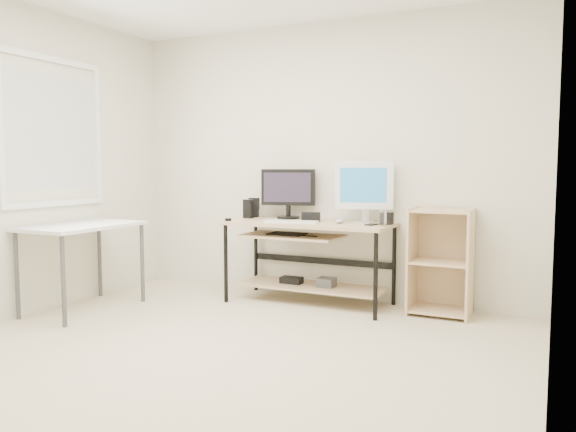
% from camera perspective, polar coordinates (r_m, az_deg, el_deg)
% --- Properties ---
extents(room, '(4.01, 4.01, 2.62)m').
position_cam_1_polar(room, '(3.70, -9.85, 6.06)').
color(room, beige).
rests_on(room, ground).
extents(desk, '(1.50, 0.65, 0.75)m').
position_cam_1_polar(desk, '(5.11, 1.92, -2.95)').
color(desk, tan).
rests_on(desk, ground).
extents(side_table, '(0.60, 1.00, 0.75)m').
position_cam_1_polar(side_table, '(5.16, -20.17, -1.69)').
color(side_table, white).
rests_on(side_table, ground).
extents(shelf_unit, '(0.50, 0.40, 0.90)m').
position_cam_1_polar(shelf_unit, '(4.93, 15.34, -4.42)').
color(shelf_unit, '#D7B686').
rests_on(shelf_unit, ground).
extents(black_monitor, '(0.51, 0.22, 0.47)m').
position_cam_1_polar(black_monitor, '(5.36, 0.02, 2.62)').
color(black_monitor, black).
rests_on(black_monitor, desk).
extents(white_imac, '(0.50, 0.21, 0.55)m').
position_cam_1_polar(white_imac, '(5.05, 7.73, 2.96)').
color(white_imac, silver).
rests_on(white_imac, desk).
extents(keyboard, '(0.49, 0.21, 0.02)m').
position_cam_1_polar(keyboard, '(5.01, 0.36, -0.57)').
color(keyboard, white).
rests_on(keyboard, desk).
extents(mouse, '(0.08, 0.12, 0.04)m').
position_cam_1_polar(mouse, '(4.95, 5.29, -0.51)').
color(mouse, '#B8B8BD').
rests_on(mouse, desk).
extents(center_speaker, '(0.18, 0.12, 0.08)m').
position_cam_1_polar(center_speaker, '(5.11, 2.34, -0.08)').
color(center_speaker, black).
rests_on(center_speaker, desk).
extents(speaker_left, '(0.12, 0.12, 0.19)m').
position_cam_1_polar(speaker_left, '(5.56, -3.48, 0.92)').
color(speaker_left, black).
rests_on(speaker_left, desk).
extents(speaker_right, '(0.09, 0.09, 0.10)m').
position_cam_1_polar(speaker_right, '(4.91, 10.07, -0.24)').
color(speaker_right, black).
rests_on(speaker_right, desk).
extents(audio_controller, '(0.09, 0.06, 0.18)m').
position_cam_1_polar(audio_controller, '(5.43, -4.05, 0.74)').
color(audio_controller, black).
rests_on(audio_controller, desk).
extents(volume_puck, '(0.08, 0.08, 0.02)m').
position_cam_1_polar(volume_puck, '(5.18, -6.10, -0.36)').
color(volume_puck, black).
rests_on(volume_puck, desk).
extents(smartphone, '(0.09, 0.14, 0.01)m').
position_cam_1_polar(smartphone, '(4.84, 8.49, -0.85)').
color(smartphone, black).
rests_on(smartphone, desk).
extents(coaster, '(0.10, 0.10, 0.01)m').
position_cam_1_polar(coaster, '(4.78, 9.60, -0.98)').
color(coaster, '#A7834B').
rests_on(coaster, desk).
extents(drinking_glass, '(0.08, 0.08, 0.13)m').
position_cam_1_polar(drinking_glass, '(4.77, 9.61, -0.17)').
color(drinking_glass, white).
rests_on(drinking_glass, coaster).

